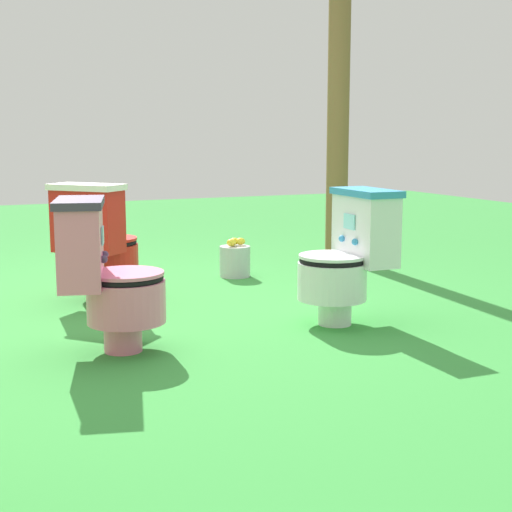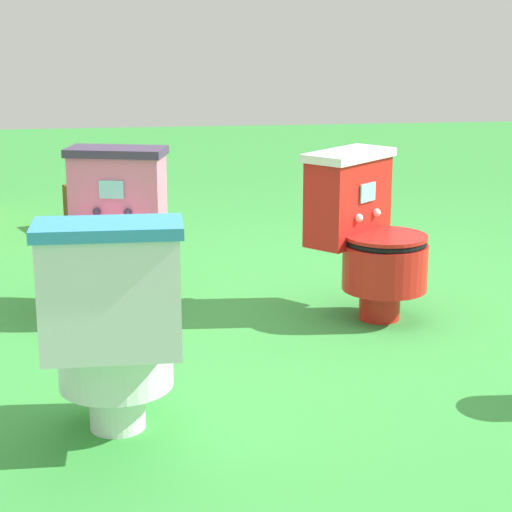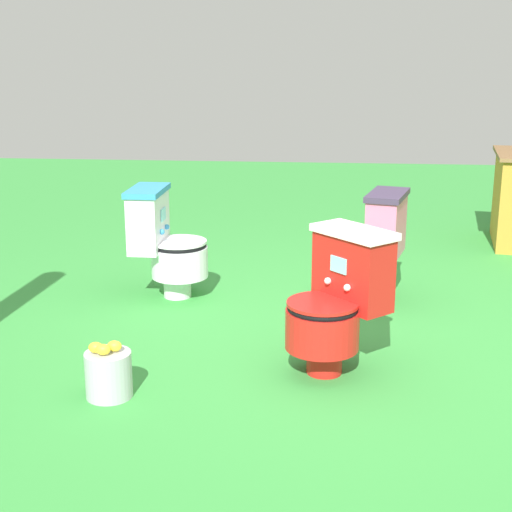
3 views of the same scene
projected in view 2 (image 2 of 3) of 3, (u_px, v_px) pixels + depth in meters
ground at (303, 315)px, 4.20m from camera, size 14.00×14.00×0.00m
toilet_white at (113, 327)px, 2.91m from camera, size 0.50×0.44×0.73m
toilet_red at (368, 234)px, 4.10m from camera, size 0.63×0.63×0.73m
toilet_pink at (112, 231)px, 4.16m from camera, size 0.58×0.51×0.73m
small_crate at (98, 207)px, 5.83m from camera, size 0.41×0.44×0.27m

